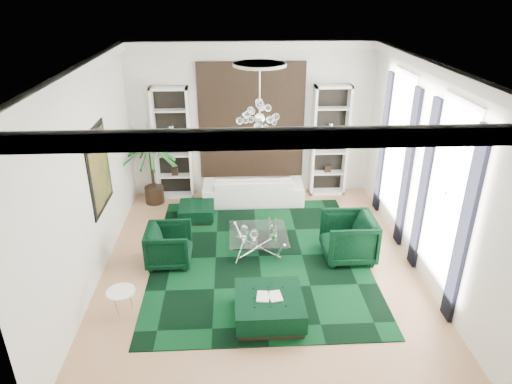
{
  "coord_description": "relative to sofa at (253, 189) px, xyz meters",
  "views": [
    {
      "loc": [
        -0.48,
        -7.45,
        5.01
      ],
      "look_at": [
        -0.05,
        0.5,
        1.35
      ],
      "focal_mm": 32.0,
      "sensor_mm": 36.0,
      "label": 1
    }
  ],
  "objects": [
    {
      "name": "floor",
      "position": [
        0.0,
        -2.85,
        -0.37
      ],
      "size": [
        6.0,
        7.0,
        0.02
      ],
      "primitive_type": "cube",
      "color": "tan",
      "rests_on": "ground"
    },
    {
      "name": "ceiling",
      "position": [
        0.0,
        -2.85,
        3.45
      ],
      "size": [
        6.0,
        7.0,
        0.02
      ],
      "primitive_type": "cube",
      "color": "white",
      "rests_on": "ground"
    },
    {
      "name": "wall_back",
      "position": [
        0.0,
        0.66,
        1.54
      ],
      "size": [
        6.0,
        0.02,
        3.8
      ],
      "primitive_type": "cube",
      "color": "silver",
      "rests_on": "ground"
    },
    {
      "name": "wall_front",
      "position": [
        0.0,
        -6.36,
        1.54
      ],
      "size": [
        6.0,
        0.02,
        3.8
      ],
      "primitive_type": "cube",
      "color": "silver",
      "rests_on": "ground"
    },
    {
      "name": "wall_left",
      "position": [
        -3.01,
        -2.85,
        1.54
      ],
      "size": [
        0.02,
        7.0,
        3.8
      ],
      "primitive_type": "cube",
      "color": "silver",
      "rests_on": "ground"
    },
    {
      "name": "wall_right",
      "position": [
        3.01,
        -2.85,
        1.54
      ],
      "size": [
        0.02,
        7.0,
        3.8
      ],
      "primitive_type": "cube",
      "color": "silver",
      "rests_on": "ground"
    },
    {
      "name": "crown_molding",
      "position": [
        0.0,
        -2.85,
        3.34
      ],
      "size": [
        6.0,
        7.0,
        0.18
      ],
      "primitive_type": null,
      "color": "white",
      "rests_on": "ceiling"
    },
    {
      "name": "ceiling_medallion",
      "position": [
        0.0,
        -2.55,
        3.41
      ],
      "size": [
        0.9,
        0.9,
        0.05
      ],
      "primitive_type": "cylinder",
      "color": "white",
      "rests_on": "ceiling"
    },
    {
      "name": "tapestry",
      "position": [
        0.0,
        0.61,
        1.54
      ],
      "size": [
        2.5,
        0.06,
        2.8
      ],
      "primitive_type": "cube",
      "color": "black",
      "rests_on": "wall_back"
    },
    {
      "name": "shelving_left",
      "position": [
        -1.95,
        0.46,
        1.04
      ],
      "size": [
        0.9,
        0.38,
        2.8
      ],
      "primitive_type": null,
      "color": "white",
      "rests_on": "floor"
    },
    {
      "name": "shelving_right",
      "position": [
        1.95,
        0.46,
        1.04
      ],
      "size": [
        0.9,
        0.38,
        2.8
      ],
      "primitive_type": null,
      "color": "white",
      "rests_on": "floor"
    },
    {
      "name": "painting",
      "position": [
        -2.97,
        -2.25,
        1.49
      ],
      "size": [
        0.04,
        1.3,
        1.6
      ],
      "primitive_type": "cube",
      "color": "black",
      "rests_on": "wall_left"
    },
    {
      "name": "window_near",
      "position": [
        2.99,
        -3.75,
        1.54
      ],
      "size": [
        0.03,
        1.1,
        2.9
      ],
      "primitive_type": "cube",
      "color": "white",
      "rests_on": "wall_right"
    },
    {
      "name": "curtain_near_a",
      "position": [
        2.96,
        -4.53,
        1.29
      ],
      "size": [
        0.07,
        0.3,
        3.25
      ],
      "primitive_type": "cube",
      "color": "black",
      "rests_on": "floor"
    },
    {
      "name": "curtain_near_b",
      "position": [
        2.96,
        -2.97,
        1.29
      ],
      "size": [
        0.07,
        0.3,
        3.25
      ],
      "primitive_type": "cube",
      "color": "black",
      "rests_on": "floor"
    },
    {
      "name": "window_far",
      "position": [
        2.99,
        -1.35,
        1.54
      ],
      "size": [
        0.03,
        1.1,
        2.9
      ],
      "primitive_type": "cube",
      "color": "white",
      "rests_on": "wall_right"
    },
    {
      "name": "curtain_far_a",
      "position": [
        2.96,
        -2.13,
        1.29
      ],
      "size": [
        0.07,
        0.3,
        3.25
      ],
      "primitive_type": "cube",
      "color": "black",
      "rests_on": "floor"
    },
    {
      "name": "curtain_far_b",
      "position": [
        2.96,
        -0.57,
        1.29
      ],
      "size": [
        0.07,
        0.3,
        3.25
      ],
      "primitive_type": "cube",
      "color": "black",
      "rests_on": "floor"
    },
    {
      "name": "rug",
      "position": [
        0.0,
        -2.55,
        -0.35
      ],
      "size": [
        4.2,
        5.0,
        0.02
      ],
      "primitive_type": "cube",
      "color": "black",
      "rests_on": "floor"
    },
    {
      "name": "sofa",
      "position": [
        0.0,
        0.0,
        0.0
      ],
      "size": [
        2.46,
        0.96,
        0.72
      ],
      "primitive_type": "imported",
      "rotation": [
        0.0,
        0.0,
        3.14
      ],
      "color": "white",
      "rests_on": "floor"
    },
    {
      "name": "armchair_left",
      "position": [
        -1.75,
        -2.65,
        0.03
      ],
      "size": [
        0.85,
        0.83,
        0.78
      ],
      "primitive_type": "imported",
      "rotation": [
        0.0,
        0.0,
        1.57
      ],
      "color": "black",
      "rests_on": "floor"
    },
    {
      "name": "armchair_right",
      "position": [
        1.75,
        -2.65,
        0.09
      ],
      "size": [
        1.0,
        0.97,
        0.91
      ],
      "primitive_type": "imported",
      "rotation": [
        0.0,
        0.0,
        -1.57
      ],
      "color": "black",
      "rests_on": "floor"
    },
    {
      "name": "coffee_table",
      "position": [
        0.0,
        -2.3,
        -0.16
      ],
      "size": [
        1.16,
        1.16,
        0.4
      ],
      "primitive_type": null,
      "color": "white",
      "rests_on": "floor"
    },
    {
      "name": "ottoman_side",
      "position": [
        -1.35,
        -0.85,
        -0.18
      ],
      "size": [
        0.8,
        0.8,
        0.35
      ],
      "primitive_type": "cube",
      "color": "black",
      "rests_on": "floor"
    },
    {
      "name": "ottoman_front",
      "position": [
        0.05,
        -4.4,
        -0.14
      ],
      "size": [
        1.09,
        1.09,
        0.44
      ],
      "primitive_type": "cube",
      "color": "black",
      "rests_on": "floor"
    },
    {
      "name": "book",
      "position": [
        0.05,
        -4.4,
        0.09
      ],
      "size": [
        0.42,
        0.28,
        0.03
      ],
      "primitive_type": "cube",
      "color": "white",
      "rests_on": "ottoman_front"
    },
    {
      "name": "side_table",
      "position": [
        -2.35,
        -4.15,
        -0.14
      ],
      "size": [
        0.47,
        0.47,
        0.45
      ],
      "primitive_type": "cylinder",
      "color": "white",
      "rests_on": "floor"
    },
    {
      "name": "palm",
      "position": [
        -2.45,
        0.1,
        0.9
      ],
      "size": [
        1.58,
        1.58,
        2.52
      ],
      "primitive_type": null,
      "color": "#1D6125",
      "rests_on": "floor"
    },
    {
      "name": "chandelier",
      "position": [
        0.0,
        -2.55,
        2.49
      ],
      "size": [
        0.76,
        0.76,
        0.69
      ],
      "primitive_type": null,
      "color": "white",
      "rests_on": "ceiling"
    },
    {
      "name": "table_plant",
      "position": [
        0.29,
        -2.54,
        0.15
      ],
      "size": [
        0.12,
        0.1,
        0.22
      ],
      "primitive_type": "imported",
      "color": "#1D6125",
      "rests_on": "coffee_table"
    }
  ]
}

